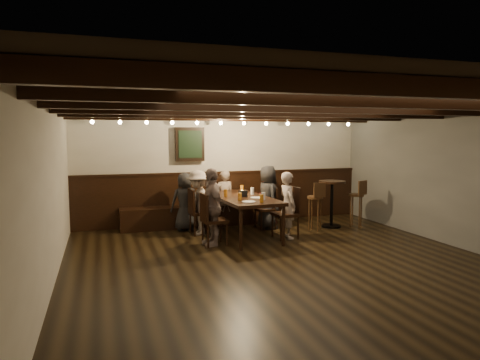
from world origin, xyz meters
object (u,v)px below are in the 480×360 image
object	(u,v)px
person_left_near	(198,202)
high_top_table	(332,197)
dining_table	(242,200)
bar_stool_right	(356,210)
chair_right_near	(266,216)
chair_left_far	(214,229)
bar_stool_left	(315,213)
person_bench_left	(185,201)
person_right_near	(268,197)
chair_left_near	(200,220)
chair_right_far	(286,223)
person_bench_centre	(224,198)
person_right_far	(288,205)
person_bench_right	(265,196)
person_left_far	(212,207)

from	to	relation	value
person_left_near	high_top_table	xyz separation A→B (m)	(2.84, -0.22, 0.01)
dining_table	bar_stool_right	world-z (taller)	bar_stool_right
high_top_table	dining_table	bearing A→B (deg)	-174.67
chair_right_near	chair_left_far	bearing A→B (deg)	122.05
bar_stool_left	bar_stool_right	distance (m)	1.00
chair_left_far	person_bench_left	bearing A→B (deg)	-172.38
bar_stool_right	person_right_near	bearing A→B (deg)	145.00
person_left_near	chair_right_near	bearing A→B (deg)	90.00
high_top_table	bar_stool_right	size ratio (longest dim) A/B	0.99
chair_left_near	chair_left_far	bearing A→B (deg)	-0.04
chair_left_far	chair_right_near	distance (m)	1.70
chair_right_far	bar_stool_left	size ratio (longest dim) A/B	0.97
chair_right_near	person_right_near	size ratio (longest dim) A/B	0.65
chair_left_far	person_right_near	size ratio (longest dim) A/B	0.70
dining_table	person_bench_centre	world-z (taller)	person_bench_centre
person_bench_centre	person_left_near	distance (m)	0.96
person_bench_left	bar_stool_left	world-z (taller)	person_bench_left
chair_left_far	chair_left_near	bearing A→B (deg)	179.96
person_right_far	bar_stool_left	xyz separation A→B (m)	(0.79, 0.40, -0.26)
high_top_table	bar_stool_left	size ratio (longest dim) A/B	0.99
person_bench_centre	person_bench_right	distance (m)	0.91
person_bench_centre	bar_stool_right	bearing A→B (deg)	155.88
chair_left_near	chair_right_far	distance (m)	1.70
chair_left_near	high_top_table	xyz separation A→B (m)	(2.81, -0.22, 0.37)
chair_left_far	person_left_far	bearing A→B (deg)	-90.00
chair_right_near	high_top_table	size ratio (longest dim) A/B	0.87
chair_right_far	person_bench_centre	bearing A→B (deg)	25.65
person_bench_right	person_left_far	size ratio (longest dim) A/B	0.88
chair_right_near	person_bench_left	bearing A→B (deg)	74.46
bar_stool_right	person_left_near	bearing A→B (deg)	152.42
bar_stool_right	chair_left_near	bearing A→B (deg)	152.33
chair_left_near	person_bench_right	world-z (taller)	person_bench_right
chair_left_near	bar_stool_right	xyz separation A→B (m)	(3.31, -0.37, 0.10)
chair_left_near	person_right_far	distance (m)	1.76
person_bench_centre	person_right_far	xyz separation A→B (m)	(0.83, -1.46, 0.03)
chair_left_near	chair_right_far	size ratio (longest dim) A/B	0.92
dining_table	person_left_near	xyz separation A→B (m)	(-0.77, 0.41, -0.07)
chair_right_far	bar_stool_right	xyz separation A→B (m)	(1.82, 0.45, 0.08)
bar_stool_left	bar_stool_right	bearing A→B (deg)	-4.37
person_left_near	high_top_table	distance (m)	2.85
person_bench_centre	person_left_far	world-z (taller)	person_left_far
person_left_far	bar_stool_left	world-z (taller)	person_left_far
chair_left_near	chair_right_near	world-z (taller)	chair_left_near
dining_table	person_right_far	bearing A→B (deg)	-30.96
chair_left_far	high_top_table	size ratio (longest dim) A/B	0.94
person_right_near	person_right_far	xyz separation A→B (m)	(0.05, -0.90, -0.03)
bar_stool_left	dining_table	bearing A→B (deg)	172.28
dining_table	chair_left_near	world-z (taller)	chair_left_near
person_bench_right	bar_stool_right	bearing A→B (deg)	149.04
dining_table	person_bench_left	size ratio (longest dim) A/B	1.77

